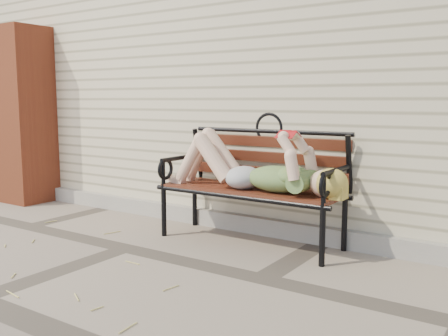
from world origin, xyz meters
The scene contains 7 objects.
ground centered at (0.00, 0.00, 0.00)m, with size 80.00×80.00×0.00m, color gray.
house_wall centered at (0.00, 3.00, 1.50)m, with size 8.00×4.00×3.00m, color beige.
foundation_strip centered at (0.00, 0.97, 0.07)m, with size 8.00×0.10×0.15m, color #9E988F.
brick_pillar centered at (-2.30, 0.75, 1.00)m, with size 0.50×0.50×2.00m, color #963F21.
garden_bench centered at (0.74, 0.78, 0.60)m, with size 1.66×0.66×1.08m.
reading_woman centered at (0.76, 0.65, 0.64)m, with size 1.57×0.36×0.49m.
straw_scatter centered at (-0.49, -0.55, 0.01)m, with size 2.79×1.79×0.01m.
Camera 1 is at (2.79, -2.79, 1.18)m, focal length 40.00 mm.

